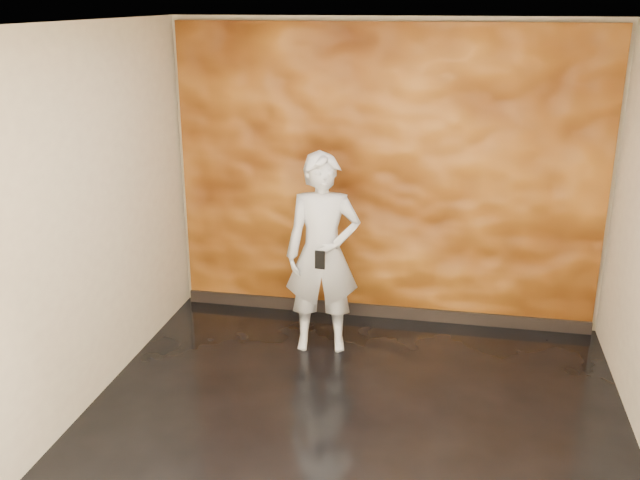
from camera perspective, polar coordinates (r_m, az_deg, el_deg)
The scene contains 5 objects.
room at distance 4.71m, azimuth 2.69°, elevation -0.36°, with size 4.02×4.02×2.81m.
feature_wall at distance 6.59m, azimuth 5.27°, elevation 4.98°, with size 3.90×0.06×2.75m, color #BF7120.
baseboard at distance 6.98m, azimuth 4.92°, elevation -5.68°, with size 3.90×0.04×0.12m, color black.
man at distance 6.08m, azimuth 0.22°, elevation -1.11°, with size 0.64×0.42×1.75m, color #969CA6.
phone at distance 5.80m, azimuth -0.00°, elevation -1.60°, with size 0.08×0.02×0.16m, color black.
Camera 1 is at (0.65, -4.41, 2.95)m, focal length 40.00 mm.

